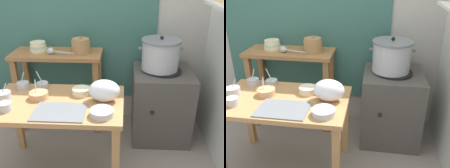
# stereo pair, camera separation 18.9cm
# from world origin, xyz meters

# --- Properties ---
(wall_back) EXTENTS (4.40, 0.12, 2.60)m
(wall_back) POSITION_xyz_m (0.08, 1.10, 1.30)
(wall_back) COLOR #B2ADA3
(wall_back) RESTS_ON ground
(prep_table) EXTENTS (1.10, 0.66, 0.72)m
(prep_table) POSITION_xyz_m (-0.09, 0.09, 0.61)
(prep_table) COLOR #B27F4C
(prep_table) RESTS_ON ground
(back_shelf_table) EXTENTS (0.96, 0.40, 0.90)m
(back_shelf_table) POSITION_xyz_m (-0.27, 0.83, 0.68)
(back_shelf_table) COLOR #9E6B3D
(back_shelf_table) RESTS_ON ground
(stove_block) EXTENTS (0.60, 0.61, 0.78)m
(stove_block) POSITION_xyz_m (0.85, 0.70, 0.38)
(stove_block) COLOR #4C4742
(stove_block) RESTS_ON ground
(steamer_pot) EXTENTS (0.44, 0.39, 0.34)m
(steamer_pot) POSITION_xyz_m (0.81, 0.72, 0.93)
(steamer_pot) COLOR #B7BABF
(steamer_pot) RESTS_ON stove_block
(clay_pot) EXTENTS (0.20, 0.20, 0.18)m
(clay_pot) POSITION_xyz_m (-0.01, 0.83, 0.98)
(clay_pot) COLOR #A37A4C
(clay_pot) RESTS_ON back_shelf_table
(bowl_stack_enamel) EXTENTS (0.18, 0.18, 0.10)m
(bowl_stack_enamel) POSITION_xyz_m (-0.48, 0.86, 0.95)
(bowl_stack_enamel) COLOR beige
(bowl_stack_enamel) RESTS_ON back_shelf_table
(ladle) EXTENTS (0.30, 0.11, 0.07)m
(ladle) POSITION_xyz_m (-0.30, 0.76, 0.94)
(ladle) COLOR #B7BABF
(ladle) RESTS_ON back_shelf_table
(serving_tray) EXTENTS (0.40, 0.28, 0.01)m
(serving_tray) POSITION_xyz_m (-0.03, -0.08, 0.72)
(serving_tray) COLOR slate
(serving_tray) RESTS_ON prep_table
(plastic_bag) EXTENTS (0.26, 0.17, 0.19)m
(plastic_bag) POSITION_xyz_m (0.30, 0.12, 0.81)
(plastic_bag) COLOR white
(plastic_bag) RESTS_ON prep_table
(prep_bowl_0) EXTENTS (0.16, 0.16, 0.16)m
(prep_bowl_0) POSITION_xyz_m (-0.26, 0.13, 0.75)
(prep_bowl_0) COLOR tan
(prep_bowl_0) RESTS_ON prep_table
(prep_bowl_1) EXTENTS (0.11, 0.11, 0.15)m
(prep_bowl_1) POSITION_xyz_m (-0.46, 0.31, 0.75)
(prep_bowl_1) COLOR #B7BABF
(prep_bowl_1) RESTS_ON prep_table
(prep_bowl_2) EXTENTS (0.12, 0.12, 0.14)m
(prep_bowl_2) POSITION_xyz_m (-0.54, 0.09, 0.76)
(prep_bowl_2) COLOR #B7BABF
(prep_bowl_2) RESTS_ON prep_table
(prep_bowl_3) EXTENTS (0.10, 0.10, 0.07)m
(prep_bowl_3) POSITION_xyz_m (-0.45, -0.08, 0.76)
(prep_bowl_3) COLOR #B7BABF
(prep_bowl_3) RESTS_ON prep_table
(prep_bowl_4) EXTENTS (0.18, 0.18, 0.05)m
(prep_bowl_4) POSITION_xyz_m (0.30, -0.11, 0.75)
(prep_bowl_4) COLOR #B7BABF
(prep_bowl_4) RESTS_ON prep_table
(prep_bowl_5) EXTENTS (0.11, 0.11, 0.16)m
(prep_bowl_5) POSITION_xyz_m (-0.29, 0.34, 0.75)
(prep_bowl_5) COLOR #B7BABF
(prep_bowl_5) RESTS_ON prep_table
(prep_bowl_6) EXTENTS (0.15, 0.15, 0.06)m
(prep_bowl_6) POSITION_xyz_m (0.09, 0.22, 0.75)
(prep_bowl_6) COLOR beige
(prep_bowl_6) RESTS_ON prep_table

